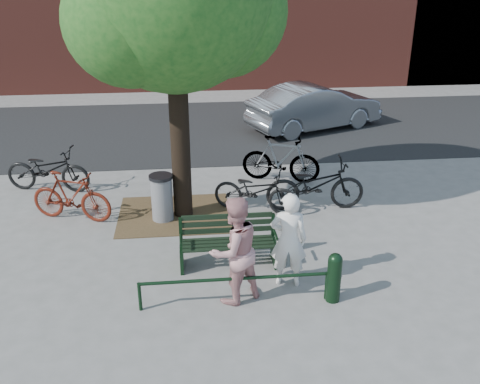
{
  "coord_description": "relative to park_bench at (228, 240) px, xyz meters",
  "views": [
    {
      "loc": [
        -0.66,
        -8.36,
        5.13
      ],
      "look_at": [
        0.31,
        1.0,
        1.01
      ],
      "focal_mm": 40.0,
      "sensor_mm": 36.0,
      "label": 1
    }
  ],
  "objects": [
    {
      "name": "dirt_pit",
      "position": [
        -1.0,
        2.12,
        -0.47
      ],
      "size": [
        2.4,
        2.0,
        0.02
      ],
      "primitive_type": "cube",
      "color": "brown",
      "rests_on": "ground"
    },
    {
      "name": "bicycle_e",
      "position": [
        2.1,
        2.12,
        0.09
      ],
      "size": [
        2.19,
        0.81,
        1.14
      ],
      "primitive_type": "imported",
      "rotation": [
        0.0,
        0.0,
        1.55
      ],
      "color": "black",
      "rests_on": "ground"
    },
    {
      "name": "litter_bin",
      "position": [
        -1.23,
        1.92,
        0.04
      ],
      "size": [
        0.5,
        0.5,
        1.02
      ],
      "color": "gray",
      "rests_on": "ground"
    },
    {
      "name": "ground",
      "position": [
        0.0,
        -0.08,
        -0.48
      ],
      "size": [
        90.0,
        90.0,
        0.0
      ],
      "primitive_type": "plane",
      "color": "gray",
      "rests_on": "ground"
    },
    {
      "name": "parked_car",
      "position": [
        3.49,
        8.12,
        0.25
      ],
      "size": [
        4.67,
        3.13,
        1.46
      ],
      "primitive_type": "imported",
      "rotation": [
        0.0,
        0.0,
        1.97
      ],
      "color": "gray",
      "rests_on": "ground"
    },
    {
      "name": "park_bench",
      "position": [
        0.0,
        0.0,
        0.0
      ],
      "size": [
        1.74,
        0.54,
        0.97
      ],
      "color": "black",
      "rests_on": "ground"
    },
    {
      "name": "bicycle_d",
      "position": [
        1.63,
        3.79,
        0.1
      ],
      "size": [
        2.01,
        1.15,
        1.17
      ],
      "primitive_type": "imported",
      "rotation": [
        0.0,
        0.0,
        1.24
      ],
      "color": "gray",
      "rests_on": "ground"
    },
    {
      "name": "road",
      "position": [
        0.0,
        8.42,
        -0.47
      ],
      "size": [
        40.0,
        7.0,
        0.01
      ],
      "primitive_type": "cube",
      "color": "black",
      "rests_on": "ground"
    },
    {
      "name": "bicycle_c",
      "position": [
        0.78,
        2.12,
        0.01
      ],
      "size": [
        1.98,
        1.33,
        0.98
      ],
      "primitive_type": "imported",
      "rotation": [
        0.0,
        0.0,
        1.17
      ],
      "color": "black",
      "rests_on": "ground"
    },
    {
      "name": "person_right",
      "position": [
        0.01,
        -1.13,
        0.43
      ],
      "size": [
        1.1,
        1.02,
        1.81
      ],
      "primitive_type": "imported",
      "rotation": [
        0.0,
        0.0,
        3.63
      ],
      "color": "tan",
      "rests_on": "ground"
    },
    {
      "name": "bicycle_a",
      "position": [
        -3.98,
        3.78,
        0.06
      ],
      "size": [
        2.15,
        1.14,
        1.07
      ],
      "primitive_type": "imported",
      "rotation": [
        0.0,
        0.0,
        1.35
      ],
      "color": "black",
      "rests_on": "ground"
    },
    {
      "name": "bicycle_b",
      "position": [
        -3.14,
        2.12,
        0.06
      ],
      "size": [
        1.87,
        1.06,
        1.08
      ],
      "primitive_type": "imported",
      "rotation": [
        0.0,
        0.0,
        1.24
      ],
      "color": "#4E160B",
      "rests_on": "ground"
    },
    {
      "name": "bollard",
      "position": [
        1.6,
        -1.33,
        -0.01
      ],
      "size": [
        0.23,
        0.23,
        0.87
      ],
      "color": "black",
      "rests_on": "ground"
    },
    {
      "name": "street_tree",
      "position": [
        -0.75,
        2.12,
        3.94
      ],
      "size": [
        4.2,
        3.8,
        6.5
      ],
      "color": "black",
      "rests_on": "ground"
    },
    {
      "name": "person_left",
      "position": [
        0.95,
        -0.76,
        0.37
      ],
      "size": [
        0.68,
        0.51,
        1.69
      ],
      "primitive_type": "imported",
      "rotation": [
        0.0,
        0.0,
        2.96
      ],
      "color": "white",
      "rests_on": "ground"
    },
    {
      "name": "guard_railing",
      "position": [
        0.0,
        -1.28,
        -0.08
      ],
      "size": [
        3.06,
        0.06,
        0.51
      ],
      "color": "black",
      "rests_on": "ground"
    }
  ]
}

